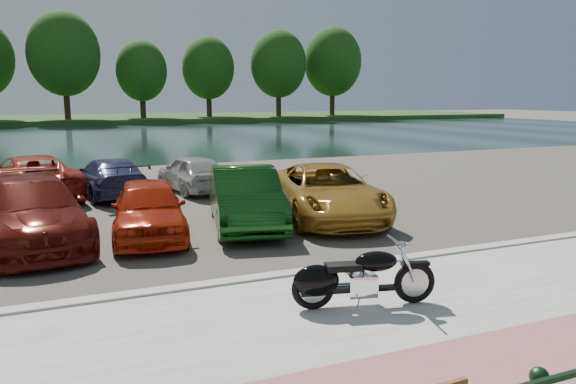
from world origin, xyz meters
The scene contains 16 objects.
ground centered at (0.00, 0.00, 0.00)m, with size 200.00×200.00×0.00m, color #595447.
promenade centered at (0.00, -1.00, 0.05)m, with size 60.00×6.00×0.10m, color #9C9A93.
pink_path centered at (0.00, -2.50, 0.10)m, with size 60.00×2.00×0.01m, color #A35C61.
kerb centered at (0.00, 2.00, 0.07)m, with size 60.00×0.30×0.14m, color #9C9A93.
parking_lot centered at (0.00, 11.00, 0.02)m, with size 60.00×18.00×0.04m, color #3C3830.
river centered at (0.00, 40.00, 0.00)m, with size 120.00×40.00×0.00m, color black.
far_bank centered at (0.00, 72.00, 0.30)m, with size 120.00×24.00×0.60m, color #1E4418.
far_trees centered at (4.36, 65.79, 7.49)m, with size 70.25×10.68×12.52m.
motorcycle centered at (-1.31, 0.11, 0.56)m, with size 2.29×0.92×1.05m.
car_3 centered at (-5.93, 6.43, 0.80)m, with size 2.14×5.27×1.53m, color #5D130D.
car_4 centered at (-3.41, 6.03, 0.74)m, with size 1.64×4.09×1.39m, color #B4260C.
car_5 centered at (-0.96, 6.18, 0.80)m, with size 1.61×4.62×1.52m, color #103D11.
car_6 centered at (1.42, 6.23, 0.78)m, with size 2.45×5.30×1.47m, color #B28529.
car_10 centered at (-6.04, 12.79, 0.76)m, with size 2.39×5.18×1.44m, color #AC2A1C.
car_11 centered at (-3.66, 12.18, 0.68)m, with size 1.81×4.44×1.29m, color navy.
car_12 centered at (-0.90, 12.03, 0.70)m, with size 1.56×3.88×1.32m, color #B1B1AC.
Camera 1 is at (-5.53, -7.19, 3.37)m, focal length 35.00 mm.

